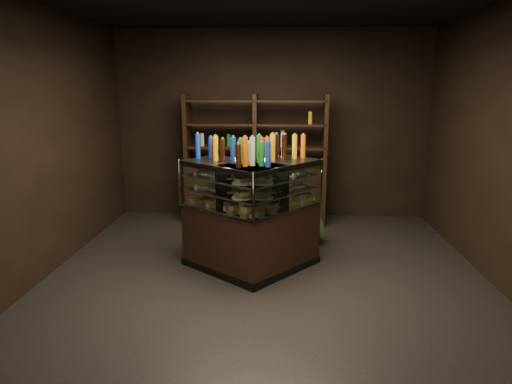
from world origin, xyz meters
The scene contains 7 objects.
ground centered at (0.00, 0.00, 0.00)m, with size 5.00×5.00×0.00m, color black.
room_shell centered at (0.00, 0.00, 1.94)m, with size 5.02×5.02×3.01m.
display_case centered at (-0.17, 0.13, 0.44)m, with size 1.70×1.29×1.30m.
food_display centered at (-0.17, 0.12, 0.98)m, with size 1.36×0.94×0.41m.
bottles_top centered at (-0.17, 0.13, 1.43)m, with size 1.19×0.79×0.30m.
potted_conifer centered at (0.58, 1.09, 0.48)m, with size 0.39×0.39×0.84m.
back_shelving centered at (-0.24, 2.05, 0.61)m, with size 2.18×0.47×2.00m.
Camera 1 is at (0.16, -4.92, 2.14)m, focal length 32.00 mm.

